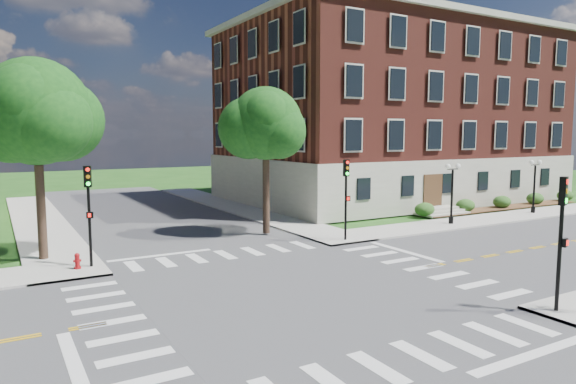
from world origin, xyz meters
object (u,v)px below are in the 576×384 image
fire_hydrant (77,262)px  traffic_signal_nw (89,203)px  traffic_signal_ne (346,189)px  twin_lamp_west (452,190)px  twin_lamp_east (534,183)px  traffic_signal_se (562,226)px

fire_hydrant → traffic_signal_nw: bearing=11.4°
traffic_signal_nw → traffic_signal_ne: bearing=-4.1°
twin_lamp_west → twin_lamp_east: size_ratio=1.00×
traffic_signal_nw → twin_lamp_west: traffic_signal_nw is taller
traffic_signal_ne → traffic_signal_nw: same height
traffic_signal_se → twin_lamp_west: bearing=53.9°
twin_lamp_west → fire_hydrant: size_ratio=5.64×
fire_hydrant → twin_lamp_west: bearing=-0.1°
twin_lamp_west → traffic_signal_se: bearing=-126.1°
traffic_signal_se → twin_lamp_west: traffic_signal_se is taller
twin_lamp_east → fire_hydrant: (-34.30, -0.25, -2.06)m
traffic_signal_ne → twin_lamp_east: 19.50m
twin_lamp_west → twin_lamp_east: same height
traffic_signal_ne → fire_hydrant: 15.12m
traffic_signal_nw → twin_lamp_west: 24.03m
twin_lamp_east → traffic_signal_ne: bearing=-176.7°
traffic_signal_se → fire_hydrant: size_ratio=6.40×
twin_lamp_west → twin_lamp_east: (9.64, 0.29, 0.00)m
twin_lamp_east → fire_hydrant: bearing=-179.6°
traffic_signal_se → twin_lamp_west: size_ratio=1.13×
traffic_signal_se → traffic_signal_nw: same height
traffic_signal_se → traffic_signal_nw: 19.95m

